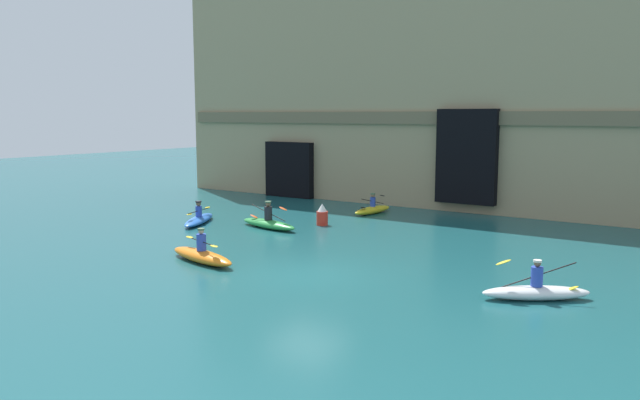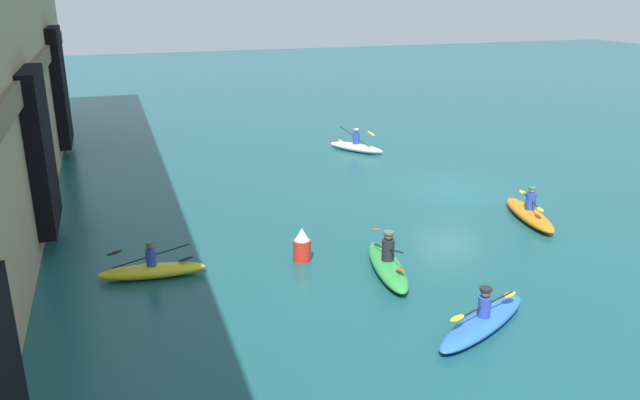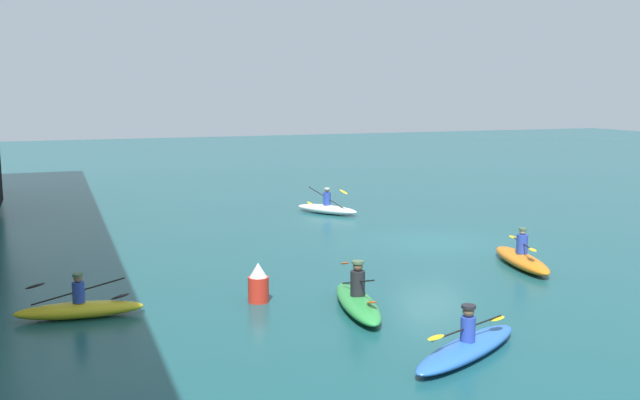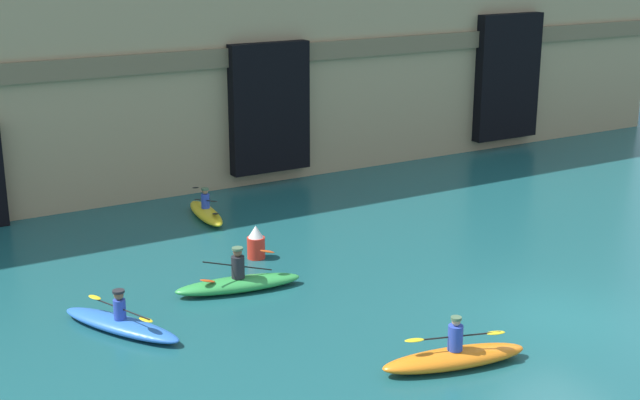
% 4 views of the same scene
% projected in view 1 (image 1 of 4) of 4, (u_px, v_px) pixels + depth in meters
% --- Properties ---
extents(ground_plane, '(120.00, 120.00, 0.00)m').
position_uv_depth(ground_plane, '(307.00, 274.00, 20.04)').
color(ground_plane, '#195156').
extents(cliff_bluff, '(40.39, 7.59, 13.36)m').
position_uv_depth(cliff_bluff, '(503.00, 86.00, 34.18)').
color(cliff_bluff, '#9E8966').
rests_on(cliff_bluff, ground).
extents(kayak_blue, '(2.38, 3.52, 1.06)m').
position_uv_depth(kayak_blue, '(199.00, 219.00, 29.33)').
color(kayak_blue, blue).
rests_on(kayak_blue, ground).
extents(kayak_yellow, '(0.98, 2.96, 1.06)m').
position_uv_depth(kayak_yellow, '(373.00, 209.00, 32.18)').
color(kayak_yellow, yellow).
rests_on(kayak_yellow, ground).
extents(kayak_white, '(2.87, 2.34, 1.14)m').
position_uv_depth(kayak_white, '(536.00, 291.00, 17.23)').
color(kayak_white, white).
rests_on(kayak_white, ground).
extents(kayak_green, '(3.51, 1.42, 1.23)m').
position_uv_depth(kayak_green, '(268.00, 223.00, 28.04)').
color(kayak_green, green).
rests_on(kayak_green, ground).
extents(kayak_orange, '(3.50, 1.50, 1.19)m').
position_uv_depth(kayak_orange, '(202.00, 255.00, 21.60)').
color(kayak_orange, orange).
rests_on(kayak_orange, ground).
extents(marker_buoy, '(0.53, 0.53, 1.01)m').
position_uv_depth(marker_buoy, '(322.00, 215.00, 28.81)').
color(marker_buoy, red).
rests_on(marker_buoy, ground).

